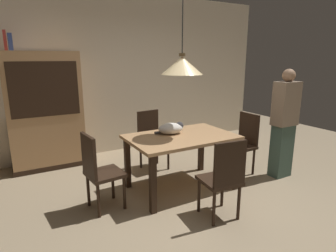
{
  "coord_description": "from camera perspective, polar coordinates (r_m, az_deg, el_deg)",
  "views": [
    {
      "loc": [
        -1.78,
        -2.46,
        1.77
      ],
      "look_at": [
        0.06,
        0.79,
        0.85
      ],
      "focal_mm": 30.2,
      "sensor_mm": 36.0,
      "label": 1
    }
  ],
  "objects": [
    {
      "name": "person_standing",
      "position": [
        4.47,
        22.36,
        0.34
      ],
      "size": [
        0.36,
        0.22,
        1.6
      ],
      "color": "#3D564C",
      "rests_on": "ground"
    },
    {
      "name": "chair_left_side",
      "position": [
        3.38,
        -13.87,
        -8.4
      ],
      "size": [
        0.44,
        0.44,
        0.93
      ],
      "color": "black",
      "rests_on": "ground"
    },
    {
      "name": "pendant_lamp",
      "position": [
        3.6,
        2.86,
        12.14
      ],
      "size": [
        0.52,
        0.52,
        1.3
      ],
      "color": "beige"
    },
    {
      "name": "book_blue_wide",
      "position": [
        4.78,
        -29.23,
        14.56
      ],
      "size": [
        0.06,
        0.24,
        0.24
      ],
      "primitive_type": "cube",
      "color": "#384C93",
      "rests_on": "hutch_bookcase"
    },
    {
      "name": "book_red_tall",
      "position": [
        4.78,
        -30.04,
        14.71
      ],
      "size": [
        0.04,
        0.22,
        0.28
      ],
      "primitive_type": "cube",
      "color": "#B73833",
      "rests_on": "hutch_bookcase"
    },
    {
      "name": "dining_table",
      "position": [
        3.77,
        2.67,
        -3.44
      ],
      "size": [
        1.4,
        0.9,
        0.75
      ],
      "color": "tan",
      "rests_on": "ground"
    },
    {
      "name": "back_wall",
      "position": [
        5.42,
        -10.47,
        10.23
      ],
      "size": [
        6.4,
        0.1,
        2.9
      ],
      "primitive_type": "cube",
      "color": "beige",
      "rests_on": "ground"
    },
    {
      "name": "hutch_bookcase",
      "position": [
        4.88,
        -23.46,
        2.3
      ],
      "size": [
        1.12,
        0.45,
        1.85
      ],
      "color": "tan",
      "rests_on": "ground"
    },
    {
      "name": "cat_sleeping",
      "position": [
        3.81,
        0.7,
        -0.46
      ],
      "size": [
        0.4,
        0.29,
        0.16
      ],
      "color": "silver",
      "rests_on": "dining_table"
    },
    {
      "name": "chair_far_back",
      "position": [
        4.54,
        -3.34,
        -2.25
      ],
      "size": [
        0.44,
        0.44,
        0.93
      ],
      "color": "black",
      "rests_on": "ground"
    },
    {
      "name": "chair_right_side",
      "position": [
        4.49,
        14.94,
        -2.9
      ],
      "size": [
        0.41,
        0.41,
        0.93
      ],
      "color": "black",
      "rests_on": "ground"
    },
    {
      "name": "chair_near_front",
      "position": [
        3.15,
        11.15,
        -9.92
      ],
      "size": [
        0.44,
        0.44,
        0.93
      ],
      "color": "black",
      "rests_on": "ground"
    },
    {
      "name": "ground",
      "position": [
        3.51,
        5.75,
        -16.49
      ],
      "size": [
        10.0,
        10.0,
        0.0
      ],
      "primitive_type": "plane",
      "color": "#998466"
    }
  ]
}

